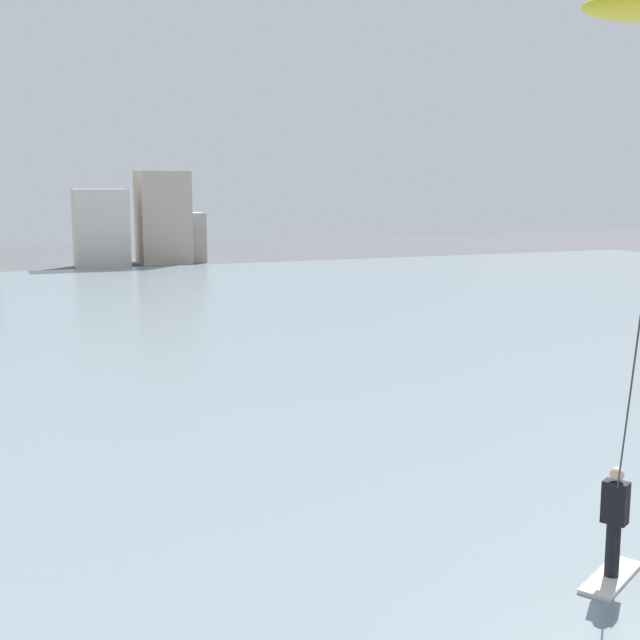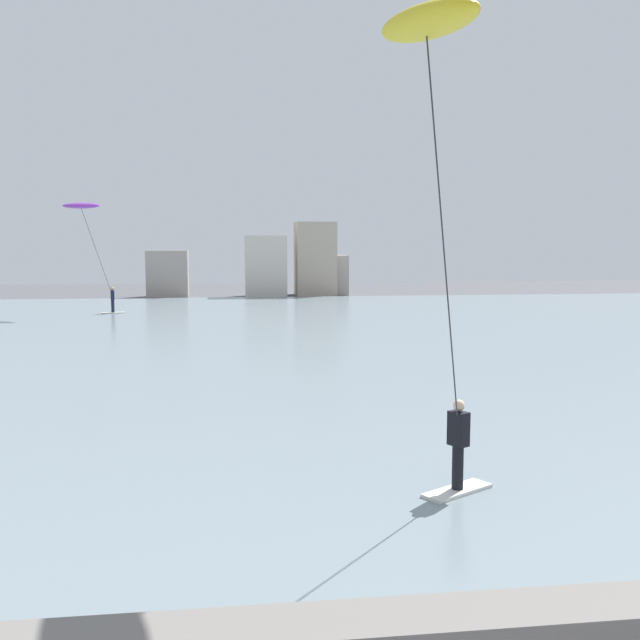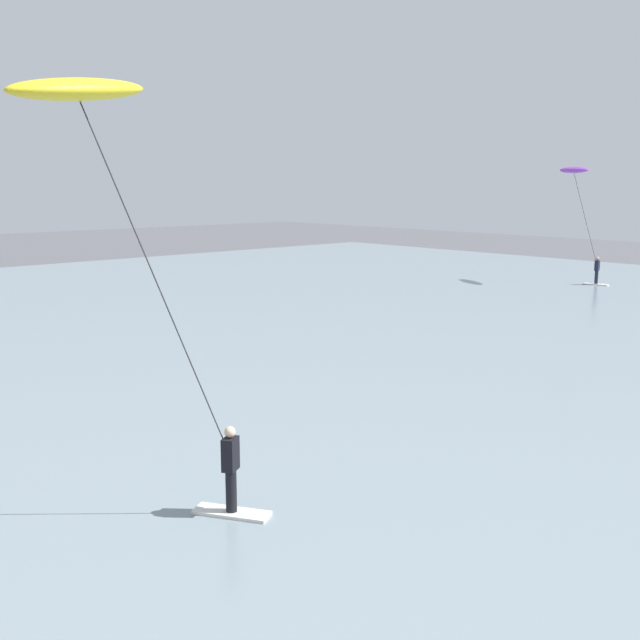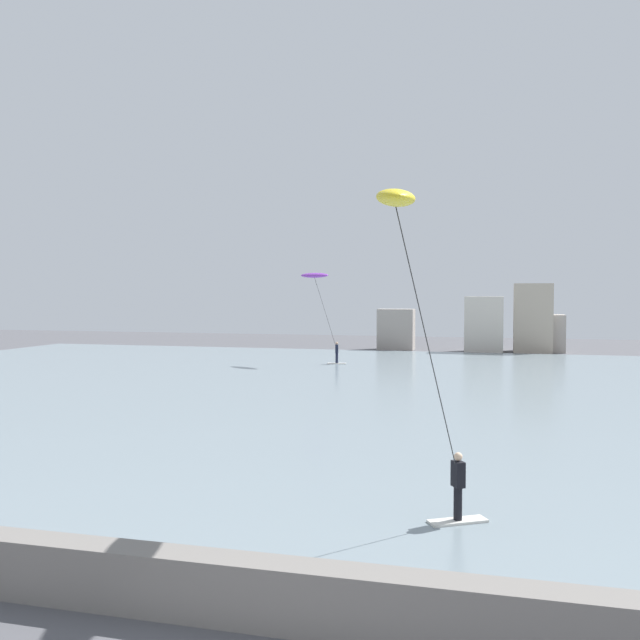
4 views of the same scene
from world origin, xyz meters
TOP-DOWN VIEW (x-y plane):
  - water_bay at (0.00, 31.21)m, footprint 84.00×52.00m
  - far_shore_buildings at (2.63, 59.89)m, footprint 17.02×3.93m

SIDE VIEW (x-z plane):
  - water_bay at x=0.00m, z-range 0.00..0.10m
  - far_shore_buildings at x=2.63m, z-range -0.56..5.72m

